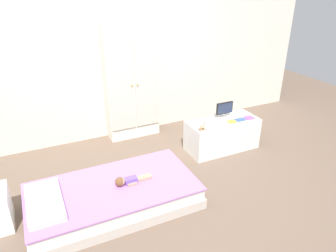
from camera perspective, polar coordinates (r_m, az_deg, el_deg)
The scene contains 12 objects.
ground_plane at distance 3.62m, azimuth -1.38°, elevation -11.50°, with size 10.00×10.00×0.02m, color brown.
back_wall at distance 4.46m, azimuth -10.09°, elevation 14.57°, with size 6.40×0.05×2.70m, color silver.
bed at distance 3.36m, azimuth -9.88°, elevation -12.50°, with size 1.71×0.90×0.24m.
pillow at distance 3.22m, azimuth -21.60°, elevation -12.77°, with size 0.32×0.65×0.06m, color silver.
doll at distance 3.28m, azimuth -7.55°, elevation -9.89°, with size 0.39×0.13×0.10m.
wardrobe at distance 4.47m, azimuth -6.68°, elevation 7.94°, with size 0.74×0.28×1.65m.
tv_stand at distance 4.36m, azimuth 9.81°, elevation -1.53°, with size 0.98×0.43×0.43m, color silver.
tv_monitor at distance 4.30m, azimuth 10.27°, elevation 3.09°, with size 0.25×0.10×0.22m.
rocking_horse_toy at distance 3.94m, azimuth 6.40°, elevation 0.09°, with size 0.10×0.04×0.12m.
book_yellow at distance 4.23m, azimuth 11.58°, elevation 0.80°, with size 0.11×0.09×0.01m, color gold.
book_blue at distance 4.30m, azimuth 12.92°, elevation 1.11°, with size 0.15×0.08×0.02m, color blue.
book_purple at distance 4.39m, azimuth 14.55°, elevation 1.46°, with size 0.11×0.10×0.02m, color #8E51B2.
Camera 1 is at (-1.15, -2.65, 2.17)m, focal length 33.43 mm.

